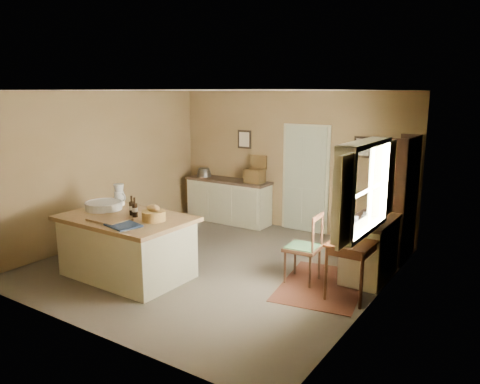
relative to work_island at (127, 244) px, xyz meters
The scene contains 16 objects.
ground 1.43m from the work_island, 52.19° to the left, with size 5.00×5.00×0.00m, color #62584B.
wall_back 3.76m from the work_island, 76.93° to the left, with size 5.00×0.10×2.70m, color olive.
wall_front 1.87m from the work_island, 59.96° to the right, with size 5.00×0.10×2.70m, color olive.
wall_left 2.17m from the work_island, 147.44° to the left, with size 0.10×5.00×2.70m, color olive.
wall_right 3.60m from the work_island, 17.78° to the left, with size 0.10×5.00×2.70m, color olive.
ceiling 2.60m from the work_island, 52.19° to the left, with size 5.00×5.00×0.00m, color silver.
door 3.77m from the work_island, 71.58° to the left, with size 0.97×0.06×2.11m, color #B4BC9C.
framed_prints 3.89m from the work_island, 73.83° to the left, with size 2.82×0.02×0.38m.
window 3.53m from the work_island, 14.94° to the left, with size 0.25×1.99×1.12m.
work_island is the anchor object (origin of this frame).
sideboard 3.30m from the work_island, 97.45° to the left, with size 1.86×0.53×1.18m.
rug 2.90m from the work_island, 25.60° to the left, with size 1.10×1.60×0.01m, color #4F2418.
writing_desk 3.28m from the work_island, 22.20° to the left, with size 0.55×0.91×0.82m.
desk_chair 2.57m from the work_island, 28.32° to the left, with size 0.47×0.47×1.00m, color black, non-canonical shape.
right_cabinet 3.56m from the work_island, 31.61° to the left, with size 0.59×1.06×0.99m.
shelving_unit 4.38m from the work_island, 43.00° to the left, with size 0.34×0.90×2.00m.
Camera 1 is at (4.16, -5.64, 2.68)m, focal length 35.00 mm.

